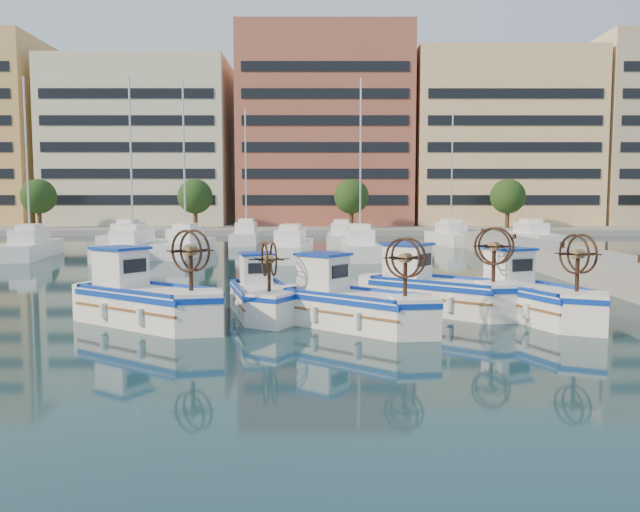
% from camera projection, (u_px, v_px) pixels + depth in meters
% --- Properties ---
extents(ground, '(300.00, 300.00, 0.00)m').
position_uv_depth(ground, '(309.00, 322.00, 18.70)').
color(ground, '#1B3C47').
rests_on(ground, ground).
extents(quay, '(3.00, 60.00, 1.20)m').
position_uv_depth(quay, '(616.00, 272.00, 26.63)').
color(quay, gray).
rests_on(quay, ground).
extents(waterfront, '(180.00, 40.00, 25.60)m').
position_uv_depth(waterfront, '(387.00, 145.00, 82.53)').
color(waterfront, gray).
rests_on(waterfront, ground).
extents(yacht_marina, '(39.68, 22.30, 11.50)m').
position_uv_depth(yacht_marina, '(280.00, 243.00, 46.22)').
color(yacht_marina, white).
rests_on(yacht_marina, ground).
extents(fishing_boat_a, '(4.63, 4.00, 2.85)m').
position_uv_depth(fishing_boat_a, '(145.00, 298.00, 18.30)').
color(fishing_boat_a, white).
rests_on(fishing_boat_a, ground).
extents(fishing_boat_b, '(2.46, 4.01, 2.43)m').
position_uv_depth(fishing_boat_b, '(260.00, 294.00, 19.85)').
color(fishing_boat_b, white).
rests_on(fishing_boat_b, ground).
extents(fishing_boat_c, '(4.24, 3.89, 2.65)m').
position_uv_depth(fishing_boat_c, '(350.00, 302.00, 17.88)').
color(fishing_boat_c, white).
rests_on(fishing_boat_c, ground).
extents(fishing_boat_d, '(4.56, 4.07, 2.83)m').
position_uv_depth(fishing_boat_d, '(436.00, 288.00, 20.32)').
color(fishing_boat_d, white).
rests_on(fishing_boat_d, ground).
extents(fishing_boat_e, '(3.22, 4.50, 2.71)m').
position_uv_depth(fishing_boat_e, '(530.00, 295.00, 19.13)').
color(fishing_boat_e, white).
rests_on(fishing_boat_e, ground).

